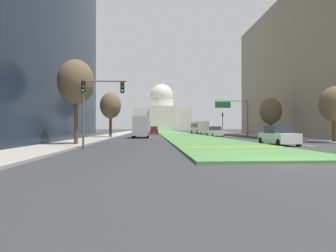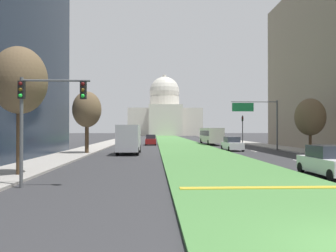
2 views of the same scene
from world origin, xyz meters
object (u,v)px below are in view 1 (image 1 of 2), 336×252
at_px(traffic_light_near_left, 95,98).
at_px(traffic_light_far_right, 223,120).
at_px(street_tree_right_mid, 271,111).
at_px(box_truck_delivery, 141,127).
at_px(capitol_building, 162,114).
at_px(sedan_lead_stopped, 278,136).
at_px(street_tree_right_near, 334,104).
at_px(street_tree_left_near, 76,82).
at_px(overhead_guide_sign, 235,110).
at_px(city_bus, 199,127).
at_px(street_tree_left_mid, 111,106).
at_px(sedan_midblock, 215,132).
at_px(sedan_distant, 154,131).

xyz_separation_m(traffic_light_near_left, traffic_light_far_right, (21.17, 41.50, -0.48)).
distance_m(street_tree_right_mid, box_truck_delivery, 19.87).
height_order(capitol_building, sedan_lead_stopped, capitol_building).
bearing_deg(street_tree_right_near, street_tree_left_near, -174.62).
xyz_separation_m(overhead_guide_sign, city_bus, (-3.50, 15.92, -2.90)).
xyz_separation_m(capitol_building, traffic_light_near_left, (-10.16, -129.44, -5.32)).
xyz_separation_m(street_tree_left_near, box_truck_delivery, (5.00, 16.77, -3.85)).
distance_m(overhead_guide_sign, street_tree_left_mid, 21.72).
bearing_deg(box_truck_delivery, overhead_guide_sign, 18.54).
height_order(street_tree_right_near, city_bus, street_tree_right_near).
xyz_separation_m(traffic_light_near_left, sedan_midblock, (15.41, 25.63, -2.97)).
relative_size(capitol_building, traffic_light_far_right, 6.00).
bearing_deg(sedan_midblock, street_tree_right_near, -69.04).
height_order(street_tree_right_mid, sedan_lead_stopped, street_tree_right_mid).
distance_m(sedan_midblock, sedan_distant, 18.47).
bearing_deg(city_bus, street_tree_right_near, -78.30).
bearing_deg(city_bus, street_tree_left_near, -115.13).
distance_m(capitol_building, overhead_guide_sign, 104.12).
bearing_deg(sedan_distant, city_bus, 5.01).
distance_m(traffic_light_far_right, sedan_distant, 16.54).
xyz_separation_m(street_tree_left_mid, box_truck_delivery, (4.63, -0.19, -3.21)).
relative_size(traffic_light_far_right, sedan_lead_stopped, 1.18).
relative_size(traffic_light_near_left, street_tree_left_near, 0.69).
xyz_separation_m(traffic_light_far_right, overhead_guide_sign, (-2.11, -15.70, 1.36)).
height_order(street_tree_left_near, street_tree_right_near, street_tree_left_near).
height_order(street_tree_left_near, box_truck_delivery, street_tree_left_near).
distance_m(overhead_guide_sign, street_tree_right_near, 20.29).
distance_m(traffic_light_near_left, street_tree_right_near, 23.72).
height_order(traffic_light_near_left, street_tree_left_near, street_tree_left_near).
distance_m(street_tree_right_near, sedan_distant, 39.43).
bearing_deg(sedan_lead_stopped, capitol_building, 92.44).
bearing_deg(street_tree_left_mid, street_tree_right_mid, -3.80).
bearing_deg(sedan_midblock, city_bus, 89.49).
height_order(capitol_building, sedan_distant, capitol_building).
relative_size(street_tree_right_near, street_tree_left_mid, 0.84).
distance_m(street_tree_right_near, sedan_lead_stopped, 8.56).
xyz_separation_m(street_tree_left_near, street_tree_right_mid, (24.67, 15.34, -1.47)).
bearing_deg(sedan_midblock, traffic_light_near_left, -121.03).
bearing_deg(sedan_lead_stopped, city_bus, 90.00).
bearing_deg(traffic_light_far_right, street_tree_right_near, -87.11).
distance_m(sedan_midblock, city_bus, 16.11).
bearing_deg(traffic_light_near_left, street_tree_left_near, 123.92).
height_order(traffic_light_far_right, sedan_distant, traffic_light_far_right).
bearing_deg(sedan_distant, capitol_building, 86.56).
relative_size(street_tree_right_near, city_bus, 0.53).
relative_size(capitol_building, overhead_guide_sign, 4.80).
bearing_deg(capitol_building, street_tree_left_mid, -96.37).
bearing_deg(overhead_guide_sign, city_bus, 102.41).
relative_size(traffic_light_near_left, sedan_midblock, 1.11).
height_order(sedan_midblock, sedan_distant, sedan_distant).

